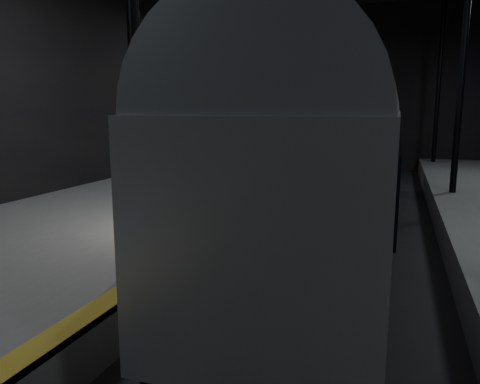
% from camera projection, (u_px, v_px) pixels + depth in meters
% --- Properties ---
extents(ground, '(44.00, 44.00, 0.00)m').
position_uv_depth(ground, '(333.00, 266.00, 13.29)').
color(ground, black).
rests_on(ground, ground).
extents(platform_left, '(9.00, 43.80, 1.00)m').
position_uv_depth(platform_left, '(107.00, 228.00, 15.57)').
color(platform_left, '#585855').
rests_on(platform_left, ground).
extents(tactile_strip, '(0.50, 43.80, 0.01)m').
position_uv_depth(tactile_strip, '(226.00, 223.00, 14.14)').
color(tactile_strip, olive).
rests_on(tactile_strip, platform_left).
extents(track, '(2.40, 43.00, 0.24)m').
position_uv_depth(track, '(334.00, 264.00, 13.28)').
color(track, '#3F3328').
rests_on(track, ground).
extents(train, '(3.21, 21.44, 5.73)m').
position_uv_depth(train, '(347.00, 147.00, 14.94)').
color(train, '#95989C').
rests_on(train, ground).
extents(woman, '(0.65, 0.44, 1.75)m').
position_uv_depth(woman, '(211.00, 183.00, 16.22)').
color(woman, tan).
rests_on(woman, platform_left).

